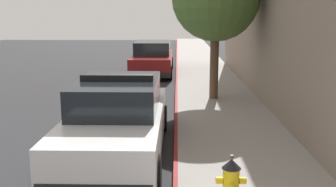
{
  "coord_description": "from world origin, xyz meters",
  "views": [
    {
      "loc": [
        -0.02,
        -2.22,
        2.92
      ],
      "look_at": [
        -0.24,
        6.99,
        1.0
      ],
      "focal_mm": 41.66,
      "sensor_mm": 36.0,
      "label": 1
    }
  ],
  "objects": [
    {
      "name": "curb_painted_edge",
      "position": [
        -0.04,
        10.0,
        0.08
      ],
      "size": [
        0.08,
        60.0,
        0.15
      ],
      "primitive_type": "cube",
      "color": "maroon",
      "rests_on": "ground"
    },
    {
      "name": "police_cruiser",
      "position": [
        -1.25,
        5.53,
        0.74
      ],
      "size": [
        1.94,
        4.84,
        1.68
      ],
      "color": "white",
      "rests_on": "ground"
    },
    {
      "name": "sidewalk_pavement",
      "position": [
        1.32,
        10.0,
        0.08
      ],
      "size": [
        2.65,
        60.0,
        0.15
      ],
      "primitive_type": "cube",
      "color": "gray",
      "rests_on": "ground"
    },
    {
      "name": "ground_plane",
      "position": [
        -4.68,
        10.0,
        -0.1
      ],
      "size": [
        28.58,
        60.0,
        0.2
      ],
      "primitive_type": "cube",
      "color": "#2B2B2D"
    },
    {
      "name": "fire_hydrant",
      "position": [
        0.77,
        3.08,
        0.5
      ],
      "size": [
        0.44,
        0.4,
        0.76
      ],
      "color": "#4C4C51",
      "rests_on": "sidewalk_pavement"
    },
    {
      "name": "parked_car_silver_ahead",
      "position": [
        -1.21,
        16.49,
        0.74
      ],
      "size": [
        1.94,
        4.84,
        1.56
      ],
      "color": "maroon",
      "rests_on": "ground"
    }
  ]
}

